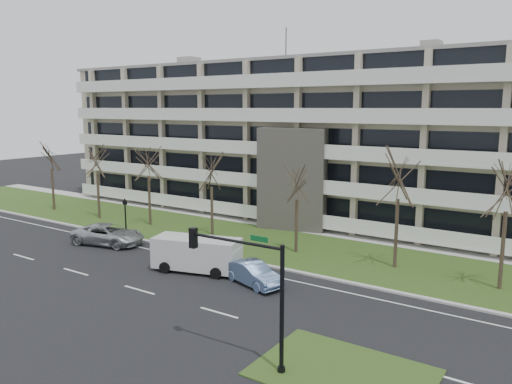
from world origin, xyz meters
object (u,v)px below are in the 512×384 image
Objects in this scene: blue_sedan at (253,273)px; traffic_signal at (249,281)px; silver_pickup at (108,234)px; pedestrian_signal at (125,212)px; white_van at (198,251)px.

traffic_signal is at bearing -129.22° from blue_sedan.
silver_pickup is 14.73m from blue_sedan.
pedestrian_signal is at bearing 149.29° from traffic_signal.
white_van is 1.09× the size of traffic_signal.
blue_sedan is 0.70× the size of white_van.
white_van is 11.59m from pedestrian_signal.
silver_pickup is 10.26m from white_van.
blue_sedan is 0.76× the size of traffic_signal.
pedestrian_signal is (-20.67, 11.71, -1.59)m from traffic_signal.
white_van reaches higher than blue_sedan.
traffic_signal is 23.81m from pedestrian_signal.
blue_sedan is 9.96m from traffic_signal.
pedestrian_signal is at bearing 4.62° from silver_pickup.
traffic_signal reaches higher than white_van.
traffic_signal is at bearing -127.79° from silver_pickup.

